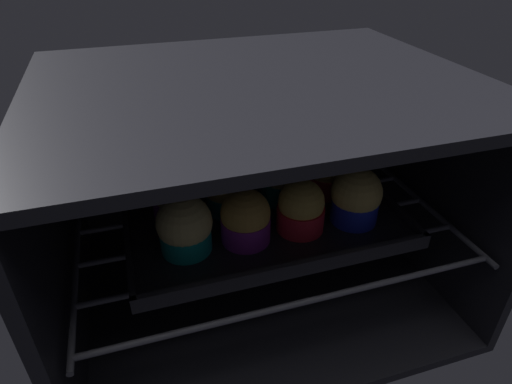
{
  "coord_description": "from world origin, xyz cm",
  "views": [
    {
      "loc": [
        -16.97,
        -30.96,
        53.24
      ],
      "look_at": [
        0.0,
        23.12,
        17.35
      ],
      "focal_mm": 30.39,
      "sensor_mm": 36.0,
      "label": 1
    }
  ],
  "objects_px": {
    "baking_tray": "(256,206)",
    "muffin_row1_col1": "(229,188)",
    "muffin_row0_col0": "(185,227)",
    "muffin_row2_col0": "(169,170)",
    "muffin_row2_col3": "(307,150)",
    "muffin_row0_col2": "(301,208)",
    "muffin_row0_col3": "(356,197)",
    "muffin_row2_col1": "(219,163)",
    "muffin_row2_col2": "(264,158)",
    "muffin_row0_col1": "(245,218)",
    "muffin_row1_col0": "(176,197)",
    "muffin_row1_col2": "(282,180)",
    "muffin_row1_col3": "(327,174)"
  },
  "relations": [
    {
      "from": "baking_tray",
      "to": "muffin_row1_col1",
      "type": "relative_size",
      "value": 4.67
    },
    {
      "from": "muffin_row0_col0",
      "to": "muffin_row2_col0",
      "type": "relative_size",
      "value": 0.95
    },
    {
      "from": "muffin_row1_col1",
      "to": "muffin_row2_col3",
      "type": "bearing_deg",
      "value": 26.82
    },
    {
      "from": "baking_tray",
      "to": "muffin_row0_col2",
      "type": "bearing_deg",
      "value": -62.55
    },
    {
      "from": "muffin_row0_col0",
      "to": "muffin_row0_col2",
      "type": "relative_size",
      "value": 1.04
    },
    {
      "from": "muffin_row0_col3",
      "to": "muffin_row2_col1",
      "type": "relative_size",
      "value": 1.02
    },
    {
      "from": "muffin_row2_col2",
      "to": "muffin_row0_col1",
      "type": "bearing_deg",
      "value": -116.71
    },
    {
      "from": "muffin_row1_col0",
      "to": "muffin_row2_col3",
      "type": "xyz_separation_m",
      "value": [
        0.24,
        0.08,
        0.0
      ]
    },
    {
      "from": "muffin_row0_col2",
      "to": "muffin_row1_col2",
      "type": "xyz_separation_m",
      "value": [
        0.0,
        0.08,
        -0.0
      ]
    },
    {
      "from": "muffin_row2_col3",
      "to": "muffin_row1_col0",
      "type": "bearing_deg",
      "value": -162.5
    },
    {
      "from": "muffin_row2_col1",
      "to": "muffin_row2_col3",
      "type": "bearing_deg",
      "value": 0.04
    },
    {
      "from": "muffin_row1_col2",
      "to": "muffin_row1_col0",
      "type": "bearing_deg",
      "value": 179.64
    },
    {
      "from": "muffin_row1_col0",
      "to": "muffin_row2_col0",
      "type": "height_order",
      "value": "muffin_row2_col0"
    },
    {
      "from": "muffin_row0_col2",
      "to": "muffin_row2_col3",
      "type": "xyz_separation_m",
      "value": [
        0.08,
        0.16,
        0.0
      ]
    },
    {
      "from": "baking_tray",
      "to": "muffin_row2_col2",
      "type": "xyz_separation_m",
      "value": [
        0.04,
        0.08,
        0.04
      ]
    },
    {
      "from": "muffin_row2_col3",
      "to": "muffin_row0_col0",
      "type": "bearing_deg",
      "value": -146.97
    },
    {
      "from": "baking_tray",
      "to": "muffin_row2_col0",
      "type": "bearing_deg",
      "value": 147.35
    },
    {
      "from": "muffin_row1_col3",
      "to": "muffin_row2_col3",
      "type": "height_order",
      "value": "muffin_row2_col3"
    },
    {
      "from": "muffin_row1_col1",
      "to": "muffin_row1_col2",
      "type": "bearing_deg",
      "value": 3.14
    },
    {
      "from": "muffin_row1_col0",
      "to": "muffin_row2_col0",
      "type": "relative_size",
      "value": 0.88
    },
    {
      "from": "muffin_row2_col3",
      "to": "muffin_row2_col2",
      "type": "bearing_deg",
      "value": -178.09
    },
    {
      "from": "muffin_row2_col0",
      "to": "baking_tray",
      "type": "bearing_deg",
      "value": -32.65
    },
    {
      "from": "muffin_row1_col1",
      "to": "muffin_row2_col0",
      "type": "height_order",
      "value": "same"
    },
    {
      "from": "muffin_row2_col1",
      "to": "muffin_row2_col2",
      "type": "xyz_separation_m",
      "value": [
        0.08,
        -0.0,
        -0.0
      ]
    },
    {
      "from": "muffin_row1_col2",
      "to": "muffin_row2_col2",
      "type": "height_order",
      "value": "muffin_row2_col2"
    },
    {
      "from": "muffin_row1_col3",
      "to": "muffin_row1_col2",
      "type": "bearing_deg",
      "value": 177.54
    },
    {
      "from": "muffin_row0_col1",
      "to": "muffin_row1_col2",
      "type": "bearing_deg",
      "value": 44.61
    },
    {
      "from": "muffin_row2_col1",
      "to": "muffin_row2_col3",
      "type": "distance_m",
      "value": 0.16
    },
    {
      "from": "baking_tray",
      "to": "muffin_row2_col0",
      "type": "height_order",
      "value": "muffin_row2_col0"
    },
    {
      "from": "muffin_row1_col3",
      "to": "muffin_row1_col1",
      "type": "bearing_deg",
      "value": -179.45
    },
    {
      "from": "muffin_row0_col1",
      "to": "muffin_row0_col0",
      "type": "bearing_deg",
      "value": 177.43
    },
    {
      "from": "muffin_row0_col2",
      "to": "muffin_row2_col0",
      "type": "bearing_deg",
      "value": 135.95
    },
    {
      "from": "baking_tray",
      "to": "muffin_row2_col1",
      "type": "distance_m",
      "value": 0.1
    },
    {
      "from": "baking_tray",
      "to": "muffin_row2_col1",
      "type": "relative_size",
      "value": 4.85
    },
    {
      "from": "muffin_row0_col1",
      "to": "muffin_row1_col2",
      "type": "height_order",
      "value": "same"
    },
    {
      "from": "muffin_row0_col2",
      "to": "muffin_row1_col3",
      "type": "bearing_deg",
      "value": 45.25
    },
    {
      "from": "muffin_row0_col0",
      "to": "muffin_row0_col1",
      "type": "relative_size",
      "value": 1.04
    },
    {
      "from": "muffin_row1_col2",
      "to": "muffin_row2_col2",
      "type": "distance_m",
      "value": 0.07
    },
    {
      "from": "muffin_row0_col0",
      "to": "muffin_row1_col2",
      "type": "bearing_deg",
      "value": 25.52
    },
    {
      "from": "muffin_row1_col3",
      "to": "muffin_row2_col3",
      "type": "distance_m",
      "value": 0.08
    },
    {
      "from": "muffin_row1_col2",
      "to": "muffin_row2_col1",
      "type": "xyz_separation_m",
      "value": [
        -0.08,
        0.08,
        0.0
      ]
    },
    {
      "from": "muffin_row1_col0",
      "to": "muffin_row1_col2",
      "type": "distance_m",
      "value": 0.17
    },
    {
      "from": "muffin_row0_col0",
      "to": "muffin_row2_col3",
      "type": "distance_m",
      "value": 0.29
    },
    {
      "from": "muffin_row0_col3",
      "to": "muffin_row1_col2",
      "type": "distance_m",
      "value": 0.12
    },
    {
      "from": "muffin_row2_col2",
      "to": "baking_tray",
      "type": "bearing_deg",
      "value": -116.85
    },
    {
      "from": "muffin_row0_col3",
      "to": "muffin_row0_col0",
      "type": "bearing_deg",
      "value": 178.38
    },
    {
      "from": "muffin_row1_col0",
      "to": "muffin_row2_col2",
      "type": "bearing_deg",
      "value": 24.4
    },
    {
      "from": "muffin_row0_col3",
      "to": "muffin_row2_col0",
      "type": "distance_m",
      "value": 0.29
    },
    {
      "from": "muffin_row2_col3",
      "to": "muffin_row1_col1",
      "type": "bearing_deg",
      "value": -153.18
    },
    {
      "from": "muffin_row0_col1",
      "to": "muffin_row0_col2",
      "type": "relative_size",
      "value": 1.0
    }
  ]
}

